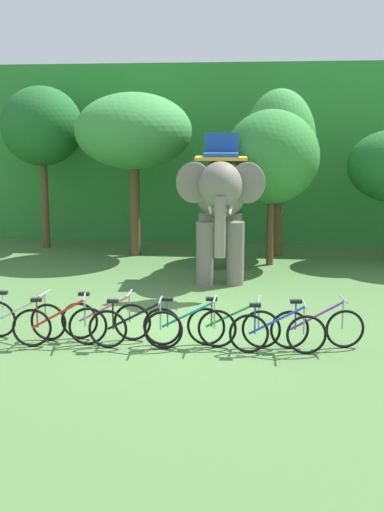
# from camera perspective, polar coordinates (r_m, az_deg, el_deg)

# --- Properties ---
(ground_plane) EXTENTS (80.00, 80.00, 0.00)m
(ground_plane) POSITION_cam_1_polar(r_m,az_deg,el_deg) (12.91, -1.66, -6.50)
(ground_plane) COLOR #4C753D
(foliage_hedge) EXTENTS (36.00, 6.00, 6.03)m
(foliage_hedge) POSITION_cam_1_polar(r_m,az_deg,el_deg) (25.33, 2.62, 9.05)
(foliage_hedge) COLOR #338438
(foliage_hedge) RESTS_ON ground
(tree_center_left) EXTENTS (2.60, 2.60, 5.23)m
(tree_center_left) POSITION_cam_1_polar(r_m,az_deg,el_deg) (21.93, -12.93, 10.90)
(tree_center_left) COLOR brown
(tree_center_left) RESTS_ON ground
(tree_far_left) EXTENTS (3.53, 3.53, 4.96)m
(tree_far_left) POSITION_cam_1_polar(r_m,az_deg,el_deg) (20.17, -5.11, 10.72)
(tree_far_left) COLOR brown
(tree_far_left) RESTS_ON ground
(tree_right) EXTENTS (2.68, 2.68, 4.42)m
(tree_right) POSITION_cam_1_polar(r_m,az_deg,el_deg) (18.79, 6.97, 8.54)
(tree_right) COLOR brown
(tree_right) RESTS_ON ground
(tree_center_right) EXTENTS (2.14, 2.14, 5.06)m
(tree_center_right) POSITION_cam_1_polar(r_m,az_deg,el_deg) (20.24, 7.68, 9.82)
(tree_center_right) COLOR brown
(tree_center_right) RESTS_ON ground
(elephant) EXTENTS (2.09, 4.19, 3.78)m
(elephant) POSITION_cam_1_polar(r_m,az_deg,el_deg) (16.85, 2.51, 5.29)
(elephant) COLOR slate
(elephant) RESTS_ON ground
(bike_white) EXTENTS (1.71, 0.52, 0.92)m
(bike_white) POSITION_cam_1_polar(r_m,az_deg,el_deg) (12.70, -14.50, -5.33)
(bike_white) COLOR black
(bike_white) RESTS_ON ground
(bike_red) EXTENTS (1.68, 0.56, 0.92)m
(bike_red) POSITION_cam_1_polar(r_m,az_deg,el_deg) (12.15, -11.44, -5.94)
(bike_red) COLOR black
(bike_red) RESTS_ON ground
(bike_pink) EXTENTS (1.71, 0.52, 0.92)m
(bike_pink) POSITION_cam_1_polar(r_m,az_deg,el_deg) (12.35, -7.53, -5.53)
(bike_pink) COLOR black
(bike_pink) RESTS_ON ground
(bike_black) EXTENTS (1.71, 0.52, 0.92)m
(bike_black) POSITION_cam_1_polar(r_m,az_deg,el_deg) (11.81, -4.97, -6.25)
(bike_black) COLOR black
(bike_black) RESTS_ON ground
(bike_teal) EXTENTS (1.71, 0.52, 0.92)m
(bike_teal) POSITION_cam_1_polar(r_m,az_deg,el_deg) (11.87, -0.24, -6.12)
(bike_teal) COLOR black
(bike_teal) RESTS_ON ground
(bike_green) EXTENTS (1.71, 0.52, 0.92)m
(bike_green) POSITION_cam_1_polar(r_m,az_deg,el_deg) (11.89, 3.61, -6.12)
(bike_green) COLOR black
(bike_green) RESTS_ON ground
(bike_blue) EXTENTS (1.71, 0.52, 0.92)m
(bike_blue) POSITION_cam_1_polar(r_m,az_deg,el_deg) (11.61, 7.44, -6.62)
(bike_blue) COLOR black
(bike_blue) RESTS_ON ground
(bike_purple) EXTENTS (1.70, 0.52, 0.92)m
(bike_purple) POSITION_cam_1_polar(r_m,az_deg,el_deg) (11.99, 10.83, -6.15)
(bike_purple) COLOR black
(bike_purple) RESTS_ON ground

